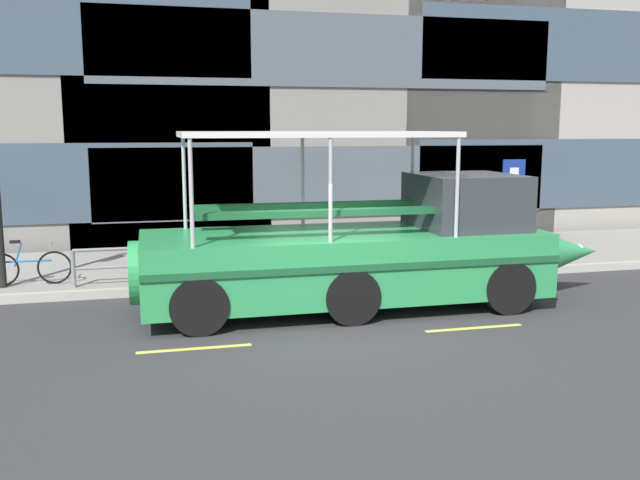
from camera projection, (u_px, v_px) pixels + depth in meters
name	position (u px, v px, depth m)	size (l,w,h in m)	color
ground_plane	(330.00, 326.00, 12.20)	(120.00, 120.00, 0.00)	#333335
sidewalk	(274.00, 262.00, 17.56)	(32.00, 4.80, 0.18)	gray
curb_edge	(294.00, 283.00, 15.17)	(32.00, 0.18, 0.18)	#B2ADA3
lane_centreline	(341.00, 338.00, 11.53)	(25.80, 0.12, 0.01)	#DBD64C
curb_guardrail	(328.00, 250.00, 15.59)	(10.93, 0.09, 0.80)	gray
parking_sign	(513.00, 192.00, 17.32)	(0.60, 0.12, 2.49)	#4C4F54
leaned_bicycle	(28.00, 267.00, 14.55)	(1.74, 0.46, 0.96)	black
duck_tour_boat	(372.00, 250.00, 13.44)	(9.52, 2.60, 3.38)	#2D9351
pedestrian_near_bow	(428.00, 221.00, 17.05)	(0.23, 0.48, 1.67)	#1E2338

